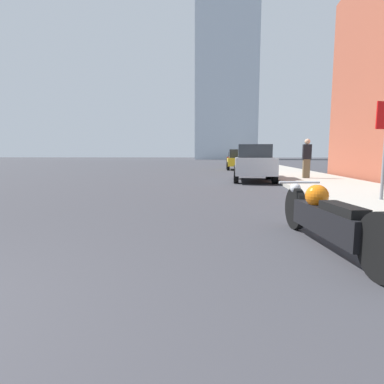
{
  "coord_description": "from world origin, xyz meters",
  "views": [
    {
      "loc": [
        2.45,
        -0.78,
        1.14
      ],
      "look_at": [
        1.82,
        4.34,
        0.52
      ],
      "focal_mm": 28.0,
      "sensor_mm": 36.0,
      "label": 1
    }
  ],
  "objects_px": {
    "motorcycle": "(326,217)",
    "parked_car_silver": "(254,163)",
    "pedestrian": "(307,158)",
    "parked_car_red": "(235,158)",
    "parked_car_yellow": "(238,160)"
  },
  "relations": [
    {
      "from": "motorcycle",
      "to": "parked_car_silver",
      "type": "distance_m",
      "value": 9.98
    },
    {
      "from": "pedestrian",
      "to": "parked_car_silver",
      "type": "bearing_deg",
      "value": -175.26
    },
    {
      "from": "parked_car_red",
      "to": "pedestrian",
      "type": "relative_size",
      "value": 2.25
    },
    {
      "from": "parked_car_red",
      "to": "pedestrian",
      "type": "distance_m",
      "value": 24.02
    },
    {
      "from": "motorcycle",
      "to": "parked_car_silver",
      "type": "height_order",
      "value": "parked_car_silver"
    },
    {
      "from": "pedestrian",
      "to": "parked_car_red",
      "type": "bearing_deg",
      "value": 96.43
    },
    {
      "from": "parked_car_yellow",
      "to": "pedestrian",
      "type": "bearing_deg",
      "value": -77.9
    },
    {
      "from": "motorcycle",
      "to": "parked_car_yellow",
      "type": "height_order",
      "value": "parked_car_yellow"
    },
    {
      "from": "parked_car_silver",
      "to": "pedestrian",
      "type": "height_order",
      "value": "pedestrian"
    },
    {
      "from": "motorcycle",
      "to": "parked_car_silver",
      "type": "xyz_separation_m",
      "value": [
        -0.1,
        9.97,
        0.44
      ]
    },
    {
      "from": "parked_car_silver",
      "to": "parked_car_red",
      "type": "xyz_separation_m",
      "value": [
        -0.35,
        24.06,
        -0.01
      ]
    },
    {
      "from": "parked_car_red",
      "to": "pedestrian",
      "type": "height_order",
      "value": "pedestrian"
    },
    {
      "from": "parked_car_yellow",
      "to": "parked_car_red",
      "type": "relative_size",
      "value": 1.02
    },
    {
      "from": "motorcycle",
      "to": "pedestrian",
      "type": "bearing_deg",
      "value": 68.03
    },
    {
      "from": "parked_car_yellow",
      "to": "parked_car_red",
      "type": "bearing_deg",
      "value": 88.46
    }
  ]
}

